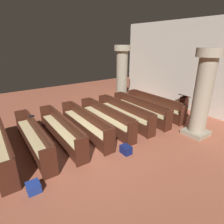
# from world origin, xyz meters

# --- Properties ---
(ground_plane) EXTENTS (19.20, 19.20, 0.00)m
(ground_plane) POSITION_xyz_m (0.00, 0.00, 0.00)
(ground_plane) COLOR #AD5B42
(back_wall) EXTENTS (10.00, 0.16, 4.50)m
(back_wall) POSITION_xyz_m (0.00, 6.08, 2.25)
(back_wall) COLOR silver
(back_wall) RESTS_ON ground
(pew_row_0) EXTENTS (3.48, 0.47, 0.90)m
(pew_row_0) POSITION_xyz_m (-0.73, 4.05, 0.49)
(pew_row_0) COLOR #4C2316
(pew_row_0) RESTS_ON ground
(pew_row_1) EXTENTS (3.48, 0.46, 0.90)m
(pew_row_1) POSITION_xyz_m (-0.73, 3.08, 0.49)
(pew_row_1) COLOR #4C2316
(pew_row_1) RESTS_ON ground
(pew_row_2) EXTENTS (3.48, 0.46, 0.90)m
(pew_row_2) POSITION_xyz_m (-0.73, 2.11, 0.49)
(pew_row_2) COLOR #4C2316
(pew_row_2) RESTS_ON ground
(pew_row_3) EXTENTS (3.48, 0.47, 0.90)m
(pew_row_3) POSITION_xyz_m (-0.73, 1.14, 0.49)
(pew_row_3) COLOR #4C2316
(pew_row_3) RESTS_ON ground
(pew_row_4) EXTENTS (3.48, 0.46, 0.90)m
(pew_row_4) POSITION_xyz_m (-0.73, 0.17, 0.49)
(pew_row_4) COLOR #4C2316
(pew_row_4) RESTS_ON ground
(pew_row_5) EXTENTS (3.48, 0.46, 0.90)m
(pew_row_5) POSITION_xyz_m (-0.73, -0.79, 0.49)
(pew_row_5) COLOR #4C2316
(pew_row_5) RESTS_ON ground
(pew_row_6) EXTENTS (3.48, 0.47, 0.90)m
(pew_row_6) POSITION_xyz_m (-0.73, -1.76, 0.49)
(pew_row_6) COLOR #4C2316
(pew_row_6) RESTS_ON ground
(pew_row_7) EXTENTS (3.48, 0.46, 0.90)m
(pew_row_7) POSITION_xyz_m (-0.73, -2.73, 0.49)
(pew_row_7) COLOR #4C2316
(pew_row_7) RESTS_ON ground
(pillar_aisle_side) EXTENTS (0.90, 0.90, 3.27)m
(pillar_aisle_side) POSITION_xyz_m (1.81, 3.74, 1.70)
(pillar_aisle_side) COLOR #9F967E
(pillar_aisle_side) RESTS_ON ground
(pillar_far_side) EXTENTS (0.90, 0.90, 3.27)m
(pillar_far_side) POSITION_xyz_m (-3.22, 3.92, 1.70)
(pillar_far_side) COLOR #9F967E
(pillar_far_side) RESTS_ON ground
(lectern) EXTENTS (0.48, 0.45, 1.08)m
(lectern) POSITION_xyz_m (0.26, 5.05, 0.45)
(lectern) COLOR #492215
(lectern) RESTS_ON ground
(hymn_book) EXTENTS (0.15, 0.18, 0.03)m
(hymn_book) POSITION_xyz_m (-1.51, -1.56, 0.92)
(hymn_book) COLOR black
(hymn_book) RESTS_ON pew_row_6
(kneeler_box_blue) EXTENTS (0.33, 0.31, 0.24)m
(kneeler_box_blue) POSITION_xyz_m (1.23, -2.28, 0.12)
(kneeler_box_blue) COLOR navy
(kneeler_box_blue) RESTS_ON ground
(kneeler_box_navy) EXTENTS (0.36, 0.27, 0.27)m
(kneeler_box_navy) POSITION_xyz_m (1.25, 0.63, 0.13)
(kneeler_box_navy) COLOR navy
(kneeler_box_navy) RESTS_ON ground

